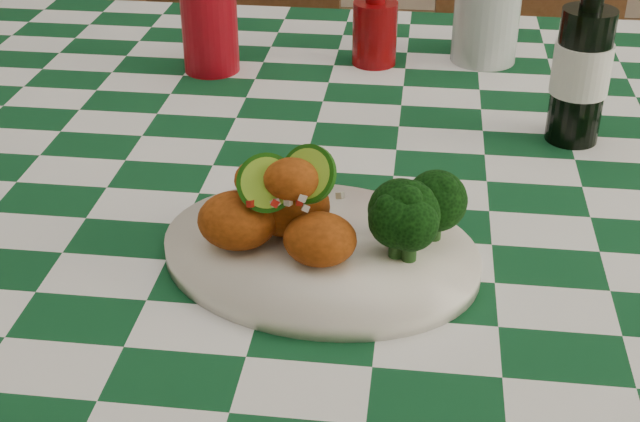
% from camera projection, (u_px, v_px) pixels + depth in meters
% --- Properties ---
extents(dining_table, '(1.66, 1.06, 0.79)m').
position_uv_depth(dining_table, '(311.00, 396.00, 1.25)').
color(dining_table, '#0D411F').
rests_on(dining_table, ground).
extents(plate, '(0.35, 0.30, 0.02)m').
position_uv_depth(plate, '(320.00, 253.00, 0.84)').
color(plate, white).
rests_on(plate, dining_table).
extents(fried_chicken_pile, '(0.14, 0.10, 0.09)m').
position_uv_depth(fried_chicken_pile, '(293.00, 202.00, 0.81)').
color(fried_chicken_pile, '#A84510').
rests_on(fried_chicken_pile, plate).
extents(broccoli_side, '(0.09, 0.09, 0.07)m').
position_uv_depth(broccoli_side, '(420.00, 213.00, 0.82)').
color(broccoli_side, black).
rests_on(broccoli_side, plate).
extents(red_tumbler, '(0.09, 0.09, 0.14)m').
position_uv_depth(red_tumbler, '(210.00, 24.00, 1.23)').
color(red_tumbler, maroon).
rests_on(red_tumbler, dining_table).
extents(ketchup_bottle, '(0.07, 0.07, 0.13)m').
position_uv_depth(ketchup_bottle, '(375.00, 18.00, 1.25)').
color(ketchup_bottle, '#720508').
rests_on(ketchup_bottle, dining_table).
extents(mason_jar, '(0.12, 0.12, 0.13)m').
position_uv_depth(mason_jar, '(487.00, 15.00, 1.26)').
color(mason_jar, '#B2BCBA').
rests_on(mason_jar, dining_table).
extents(beer_bottle, '(0.09, 0.09, 0.23)m').
position_uv_depth(beer_bottle, '(585.00, 48.00, 1.01)').
color(beer_bottle, black).
rests_on(beer_bottle, dining_table).
extents(wooden_chair_left, '(0.44, 0.46, 0.94)m').
position_uv_depth(wooden_chair_left, '(231.00, 114.00, 1.90)').
color(wooden_chair_left, '#472814').
rests_on(wooden_chair_left, ground).
extents(wooden_chair_right, '(0.42, 0.44, 0.87)m').
position_uv_depth(wooden_chair_right, '(527.00, 144.00, 1.85)').
color(wooden_chair_right, '#472814').
rests_on(wooden_chair_right, ground).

